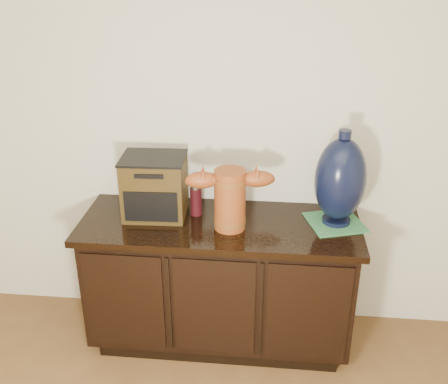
# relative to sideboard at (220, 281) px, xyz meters

# --- Properties ---
(sideboard) EXTENTS (1.46, 0.56, 0.75)m
(sideboard) POSITION_rel_sideboard_xyz_m (0.00, 0.00, 0.00)
(sideboard) COLOR black
(sideboard) RESTS_ON ground
(terracotta_vessel) EXTENTS (0.45, 0.19, 0.32)m
(terracotta_vessel) POSITION_rel_sideboard_xyz_m (0.06, -0.05, 0.55)
(terracotta_vessel) COLOR #93441A
(terracotta_vessel) RESTS_ON sideboard
(tv_radio) EXTENTS (0.34, 0.28, 0.33)m
(tv_radio) POSITION_rel_sideboard_xyz_m (-0.35, 0.06, 0.53)
(tv_radio) COLOR #37270D
(tv_radio) RESTS_ON sideboard
(green_mat) EXTENTS (0.33, 0.33, 0.01)m
(green_mat) POSITION_rel_sideboard_xyz_m (0.60, 0.05, 0.37)
(green_mat) COLOR #327042
(green_mat) RESTS_ON sideboard
(lamp_base) EXTENTS (0.32, 0.32, 0.50)m
(lamp_base) POSITION_rel_sideboard_xyz_m (0.60, 0.05, 0.61)
(lamp_base) COLOR black
(lamp_base) RESTS_ON green_mat
(spray_can) EXTENTS (0.06, 0.06, 0.18)m
(spray_can) POSITION_rel_sideboard_xyz_m (-0.13, 0.08, 0.46)
(spray_can) COLOR #500D15
(spray_can) RESTS_ON sideboard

